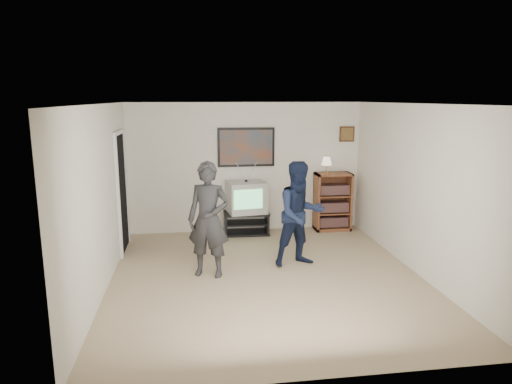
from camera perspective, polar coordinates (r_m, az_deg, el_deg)
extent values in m
cube|color=#8F735A|center=(6.79, 1.36, -10.64)|extent=(4.50, 5.00, 0.01)
cube|color=white|center=(6.28, 1.48, 10.96)|extent=(4.50, 5.00, 0.01)
cube|color=silver|center=(8.86, -1.24, 3.06)|extent=(4.50, 0.01, 2.50)
cube|color=silver|center=(6.45, -18.71, -0.83)|extent=(0.01, 5.00, 2.50)
cube|color=silver|center=(7.14, 19.54, 0.28)|extent=(0.01, 5.00, 2.50)
cube|color=black|center=(8.76, -1.22, -2.64)|extent=(0.88, 0.51, 0.04)
cube|color=black|center=(8.86, -1.21, -5.10)|extent=(0.88, 0.51, 0.04)
cube|color=black|center=(8.77, -3.83, -3.97)|extent=(0.06, 0.46, 0.43)
cube|color=black|center=(8.86, 1.37, -3.78)|extent=(0.06, 0.46, 0.43)
imported|color=#272729|center=(6.65, -5.95, -3.46)|extent=(0.72, 0.58, 1.70)
imported|color=#121B33|center=(7.08, 5.53, -2.76)|extent=(0.91, 0.78, 1.64)
cube|color=white|center=(6.78, -6.47, 0.74)|extent=(0.06, 0.11, 0.03)
cube|color=white|center=(7.22, 4.88, -0.16)|extent=(0.06, 0.11, 0.03)
cube|color=black|center=(8.78, -1.24, 5.62)|extent=(1.10, 0.03, 0.75)
cube|color=white|center=(8.71, -4.88, 7.51)|extent=(0.28, 0.02, 0.14)
cube|color=#3E2113|center=(9.22, 11.29, 7.12)|extent=(0.30, 0.03, 0.30)
cube|color=black|center=(8.04, -16.46, -0.12)|extent=(0.03, 0.85, 2.00)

